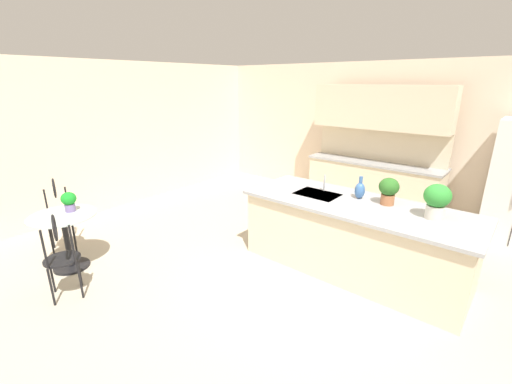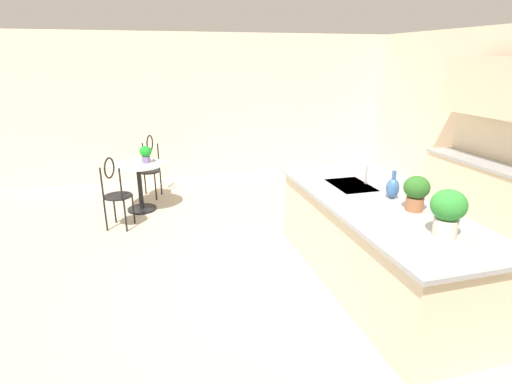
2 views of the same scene
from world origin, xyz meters
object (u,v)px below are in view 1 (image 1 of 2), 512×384
(chair_by_island, at_px, (60,252))
(potted_plant_counter_near, at_px, (389,189))
(vase_on_counter, at_px, (360,190))
(potted_plant_on_table, at_px, (69,201))
(chair_near_window, at_px, (58,212))
(potted_plant_counter_far, at_px, (437,199))
(bistro_table, at_px, (66,236))

(chair_by_island, distance_m, potted_plant_counter_near, 3.79)
(potted_plant_counter_near, height_order, vase_on_counter, potted_plant_counter_near)
(chair_by_island, bearing_deg, potted_plant_on_table, 148.71)
(chair_near_window, height_order, potted_plant_counter_far, potted_plant_counter_far)
(potted_plant_on_table, bearing_deg, vase_on_counter, 39.71)
(chair_near_window, distance_m, chair_by_island, 1.38)
(vase_on_counter, bearing_deg, potted_plant_counter_far, -7.21)
(potted_plant_counter_far, bearing_deg, potted_plant_on_table, -148.99)
(potted_plant_counter_far, bearing_deg, bistro_table, -147.18)
(chair_by_island, bearing_deg, chair_near_window, 159.65)
(bistro_table, relative_size, chair_near_window, 0.77)
(potted_plant_counter_near, distance_m, potted_plant_counter_far, 0.56)
(chair_by_island, xyz_separation_m, potted_plant_counter_near, (2.49, 2.81, 0.54))
(chair_near_window, bearing_deg, potted_plant_counter_far, 27.05)
(potted_plant_counter_near, bearing_deg, potted_plant_counter_far, -12.37)
(chair_near_window, height_order, chair_by_island, same)
(chair_by_island, bearing_deg, potted_plant_counter_near, 48.52)
(potted_plant_on_table, bearing_deg, chair_by_island, -31.29)
(bistro_table, height_order, potted_plant_counter_far, potted_plant_counter_far)
(potted_plant_counter_far, bearing_deg, chair_by_island, -138.44)
(chair_by_island, relative_size, potted_plant_on_table, 4.05)
(vase_on_counter, bearing_deg, bistro_table, -138.23)
(potted_plant_counter_near, xyz_separation_m, potted_plant_counter_far, (0.55, -0.12, 0.03))
(bistro_table, height_order, potted_plant_counter_near, potted_plant_counter_near)
(potted_plant_counter_far, xyz_separation_m, vase_on_counter, (-0.90, 0.11, -0.11))
(bistro_table, relative_size, potted_plant_counter_near, 2.42)
(potted_plant_counter_far, bearing_deg, chair_near_window, -152.95)
(chair_by_island, height_order, vase_on_counter, vase_on_counter)
(potted_plant_on_table, bearing_deg, bistro_table, -66.36)
(bistro_table, height_order, chair_near_window, chair_near_window)
(chair_near_window, xyz_separation_m, potted_plant_counter_far, (4.33, 2.21, 0.57))
(potted_plant_counter_near, xyz_separation_m, vase_on_counter, (-0.35, -0.01, -0.08))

